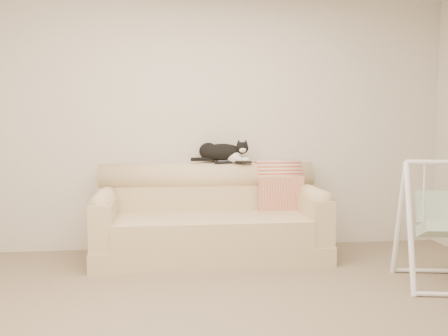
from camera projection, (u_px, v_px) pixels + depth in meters
name	position (u px, v px, depth m)	size (l,w,h in m)	color
ground_plane	(237.00, 319.00, 3.31)	(5.00, 5.00, 0.00)	#736247
room_shell	(237.00, 87.00, 3.17)	(5.04, 4.04, 2.60)	beige
sofa	(210.00, 221.00, 4.87)	(2.20, 0.93, 0.90)	tan
remote_a	(223.00, 162.00, 5.06)	(0.18, 0.07, 0.03)	black
remote_b	(244.00, 162.00, 5.06)	(0.18, 0.08, 0.02)	black
tuxedo_cat	(222.00, 152.00, 5.08)	(0.60, 0.30, 0.23)	black
throw_blanket	(278.00, 179.00, 5.15)	(0.46, 0.38, 0.58)	#BF432A
baby_swing	(441.00, 223.00, 3.99)	(0.73, 0.76, 1.02)	white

